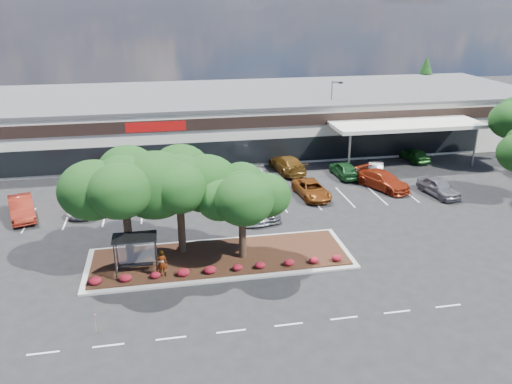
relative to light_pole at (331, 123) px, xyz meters
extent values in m
plane|color=black|center=(-13.51, -26.92, -3.66)|extent=(160.00, 160.00, 0.00)
cube|color=white|center=(-13.51, 7.08, -0.66)|extent=(80.00, 20.00, 6.00)
cube|color=#4B4B4D|center=(-13.51, 7.08, 2.44)|extent=(80.40, 20.40, 0.30)
cube|color=black|center=(-13.51, -2.97, 1.14)|extent=(80.00, 0.25, 1.20)
cube|color=black|center=(-13.51, -2.97, -2.06)|extent=(60.00, 0.18, 2.60)
cube|color=#B00C0C|center=(-19.51, -3.04, 1.14)|extent=(6.00, 0.12, 1.00)
cube|color=white|center=(6.49, -5.42, 0.74)|extent=(16.00, 5.00, 0.40)
cylinder|color=gray|center=(-0.51, -7.42, -1.56)|extent=(0.24, 0.24, 4.20)
cylinder|color=gray|center=(13.49, -7.42, -1.56)|extent=(0.24, 0.24, 4.20)
cube|color=#A4A49F|center=(-15.51, -22.92, -3.58)|extent=(18.00, 6.00, 0.15)
cube|color=#3E2716|center=(-15.51, -22.92, -3.46)|extent=(17.20, 5.20, 0.12)
cube|color=silver|center=(-25.51, -30.92, -3.65)|extent=(1.60, 0.12, 0.01)
cube|color=silver|center=(-22.31, -30.92, -3.65)|extent=(1.60, 0.12, 0.01)
cube|color=silver|center=(-19.11, -30.92, -3.65)|extent=(1.60, 0.12, 0.01)
cube|color=silver|center=(-15.91, -30.92, -3.65)|extent=(1.60, 0.12, 0.01)
cube|color=silver|center=(-12.71, -30.92, -3.65)|extent=(1.60, 0.12, 0.01)
cube|color=silver|center=(-9.51, -30.92, -3.65)|extent=(1.60, 0.12, 0.01)
cube|color=silver|center=(-6.31, -30.92, -3.65)|extent=(1.60, 0.12, 0.01)
cube|color=silver|center=(-3.11, -30.92, -3.65)|extent=(1.60, 0.12, 0.01)
cube|color=silver|center=(-30.01, -13.42, -3.65)|extent=(0.12, 5.00, 0.01)
cube|color=silver|center=(-27.01, -13.42, -3.65)|extent=(0.12, 5.00, 0.01)
cube|color=silver|center=(-24.01, -13.42, -3.65)|extent=(0.12, 5.00, 0.01)
cube|color=silver|center=(-21.01, -13.42, -3.65)|extent=(0.12, 5.00, 0.01)
cube|color=silver|center=(-18.01, -13.42, -3.65)|extent=(0.12, 5.00, 0.01)
cube|color=silver|center=(-15.01, -13.42, -3.65)|extent=(0.12, 5.00, 0.01)
cube|color=silver|center=(-12.01, -13.42, -3.65)|extent=(0.12, 5.00, 0.01)
cube|color=silver|center=(-9.01, -13.42, -3.65)|extent=(0.12, 5.00, 0.01)
cube|color=silver|center=(-6.01, -13.42, -3.65)|extent=(0.12, 5.00, 0.01)
cube|color=silver|center=(-3.01, -13.42, -3.65)|extent=(0.12, 5.00, 0.01)
cube|color=silver|center=(-0.01, -13.42, -3.65)|extent=(0.12, 5.00, 0.01)
cube|color=silver|center=(2.99, -13.42, -3.65)|extent=(0.12, 5.00, 0.01)
cylinder|color=black|center=(-22.26, -23.47, -2.15)|extent=(0.08, 0.08, 2.50)
cylinder|color=black|center=(-19.76, -23.47, -2.15)|extent=(0.08, 0.08, 2.50)
cylinder|color=black|center=(-22.26, -24.77, -2.15)|extent=(0.08, 0.08, 2.50)
cylinder|color=black|center=(-19.76, -24.77, -2.15)|extent=(0.08, 0.08, 2.50)
cube|color=black|center=(-21.01, -24.12, -0.86)|extent=(2.75, 1.55, 0.10)
cube|color=silver|center=(-21.01, -23.47, -2.02)|extent=(2.30, 0.03, 2.00)
cube|color=black|center=(-21.01, -23.87, -2.95)|extent=(2.00, 0.35, 0.06)
cone|color=#113B10|center=(20.49, 17.08, 0.84)|extent=(3.96, 3.96, 9.00)
imported|color=#594C47|center=(-19.44, -24.82, -2.48)|extent=(0.72, 0.52, 1.83)
cube|color=#A4A49F|center=(-0.11, -0.03, -3.46)|extent=(0.50, 0.50, 0.40)
cylinder|color=gray|center=(-0.11, -0.03, 0.72)|extent=(0.14, 0.14, 7.94)
cube|color=gray|center=(0.32, 0.09, 4.54)|extent=(0.93, 0.45, 0.14)
cube|color=black|center=(0.80, 0.23, 4.47)|extent=(0.51, 0.41, 0.18)
cube|color=tan|center=(-23.04, -29.60, -3.12)|extent=(0.03, 0.03, 1.08)
cube|color=#E03B93|center=(-22.99, -29.60, -2.66)|extent=(0.02, 0.14, 0.18)
imported|color=maroon|center=(-30.59, -12.78, -2.80)|extent=(3.24, 5.48, 1.71)
imported|color=silver|center=(-25.48, -12.39, -2.95)|extent=(3.21, 5.39, 1.40)
imported|color=#184826|center=(-22.14, -11.23, -2.88)|extent=(2.60, 4.98, 1.56)
imported|color=silver|center=(-12.16, -15.70, -2.81)|extent=(2.69, 5.95, 1.69)
imported|color=#54555A|center=(-11.20, -15.90, -2.94)|extent=(2.53, 5.14, 1.44)
imported|color=silver|center=(-10.69, -11.61, -2.88)|extent=(2.93, 5.71, 1.54)
imported|color=brown|center=(-5.99, -12.77, -2.95)|extent=(2.78, 5.25, 1.41)
imported|color=maroon|center=(1.22, -11.95, -2.84)|extent=(4.41, 6.09, 1.64)
imported|color=slate|center=(5.48, -14.53, -2.87)|extent=(2.54, 4.86, 1.58)
imported|color=maroon|center=(-24.53, -4.63, -2.82)|extent=(4.95, 6.61, 1.67)
imported|color=navy|center=(-23.06, -8.40, -2.88)|extent=(4.17, 5.79, 1.56)
imported|color=#174B18|center=(-15.75, -7.18, -2.89)|extent=(2.63, 5.45, 1.53)
imported|color=beige|center=(-10.20, -7.98, -2.93)|extent=(2.68, 5.25, 1.46)
imported|color=silver|center=(-6.32, -5.51, -2.98)|extent=(1.63, 4.17, 1.35)
imported|color=brown|center=(-6.45, -5.59, -2.80)|extent=(3.22, 6.15, 1.70)
imported|color=#194920|center=(-1.21, -8.11, -2.88)|extent=(2.02, 4.64, 1.56)
imported|color=#535259|center=(2.19, -7.99, -2.96)|extent=(3.03, 4.48, 1.40)
imported|color=#1C551D|center=(8.25, -4.50, -2.92)|extent=(2.12, 4.48, 1.48)
camera|label=1|loc=(-18.75, -53.14, 13.03)|focal=35.00mm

